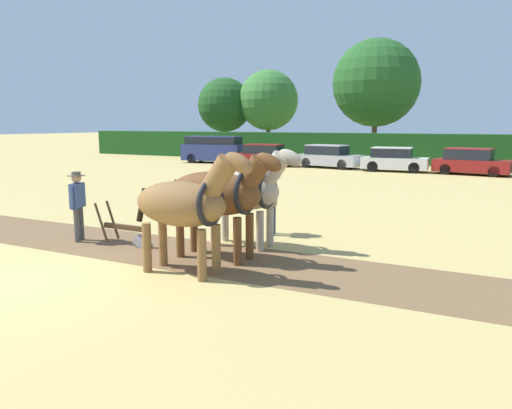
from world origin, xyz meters
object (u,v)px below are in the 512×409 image
object	(u,v)px
parked_car_left	(266,155)
parked_car_center_left	(329,157)
draft_horse_lead_left	(185,204)
tree_center_left	(376,83)
parked_car_center_right	(471,162)
plow	(129,233)
draft_horse_lead_right	(218,194)
parked_van	(214,149)
tree_left	(268,100)
parked_car_center	(394,160)
farmer_at_plow	(78,200)
draft_horse_trail_left	(246,190)
farmer_beside_team	(273,200)
tree_far_left	(225,105)

from	to	relation	value
parked_car_left	parked_car_center_left	size ratio (longest dim) A/B	0.97
draft_horse_lead_left	parked_car_left	distance (m)	25.92
tree_center_left	parked_car_center_right	bearing A→B (deg)	-51.03
plow	draft_horse_lead_right	bearing A→B (deg)	0.00
parked_van	parked_car_left	xyz separation A→B (m)	(4.69, -0.46, -0.31)
draft_horse_lead_right	parked_van	xyz separation A→B (m)	(-15.14, 22.89, -0.41)
tree_center_left	parked_car_center_left	bearing A→B (deg)	-91.13
tree_left	parked_car_center_right	world-z (taller)	tree_left
plow	parked_car_center_right	size ratio (longest dim) A/B	0.36
draft_horse_lead_right	parked_car_center_left	bearing A→B (deg)	102.99
draft_horse_lead_left	plow	bearing A→B (deg)	153.83
draft_horse_lead_left	parked_car_center	distance (m)	23.66
tree_left	plow	size ratio (longest dim) A/B	5.16
farmer_at_plow	draft_horse_trail_left	bearing A→B (deg)	-1.59
parked_car_center	parked_van	bearing A→B (deg)	172.28
parked_car_center	parked_car_center_right	size ratio (longest dim) A/B	0.94
plow	parked_car_center	bearing A→B (deg)	85.68
draft_horse_lead_right	parked_car_center_right	distance (m)	22.71
parked_car_center_left	parked_car_center	world-z (taller)	parked_car_center_left
parked_car_center_right	parked_van	bearing A→B (deg)	-175.49
draft_horse_lead_right	draft_horse_trail_left	size ratio (longest dim) A/B	1.08
draft_horse_trail_left	farmer_beside_team	distance (m)	1.54
tree_left	farmer_at_plow	xyz separation A→B (m)	(12.38, -34.77, -4.11)
draft_horse_lead_left	parked_van	xyz separation A→B (m)	(-15.19, 24.15, -0.37)
draft_horse_trail_left	farmer_beside_team	bearing A→B (deg)	89.23
draft_horse_lead_left	farmer_beside_team	distance (m)	4.01
draft_horse_lead_left	farmer_at_plow	size ratio (longest dim) A/B	1.56
draft_horse_lead_right	parked_car_center_left	size ratio (longest dim) A/B	0.65
draft_horse_lead_left	plow	size ratio (longest dim) A/B	1.77
farmer_at_plow	parked_van	size ratio (longest dim) A/B	0.36
tree_center_left	draft_horse_trail_left	distance (m)	32.85
draft_horse_trail_left	parked_car_center_left	xyz separation A→B (m)	(-5.86, 21.60, -0.63)
farmer_at_plow	farmer_beside_team	size ratio (longest dim) A/B	1.09
draft_horse_trail_left	parked_car_center	xyz separation A→B (m)	(-1.39, 21.09, -0.65)
tree_center_left	parked_car_left	size ratio (longest dim) A/B	2.29
draft_horse_trail_left	parked_car_left	bearing A→B (deg)	114.79
draft_horse_trail_left	parked_car_left	xyz separation A→B (m)	(-10.43, 21.18, -0.65)
tree_center_left	parked_car_center	size ratio (longest dim) A/B	2.42
draft_horse_lead_right	parked_car_center_left	world-z (taller)	draft_horse_lead_right
draft_horse_lead_left	farmer_beside_team	size ratio (longest dim) A/B	1.69
plow	parked_car_center_left	size ratio (longest dim) A/B	0.35
tree_left	plow	xyz separation A→B (m)	(13.86, -34.54, -4.84)
tree_far_left	farmer_at_plow	bearing A→B (deg)	-63.71
tree_far_left	plow	world-z (taller)	tree_far_left
tree_far_left	tree_left	world-z (taller)	tree_left
draft_horse_lead_right	tree_left	bearing A→B (deg)	114.01
tree_center_left	farmer_at_plow	xyz separation A→B (m)	(1.66, -33.53, -5.24)
plow	parked_car_center_right	bearing A→B (deg)	74.74
draft_horse_trail_left	parked_car_left	distance (m)	23.62
farmer_at_plow	parked_car_center	world-z (taller)	farmer_at_plow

